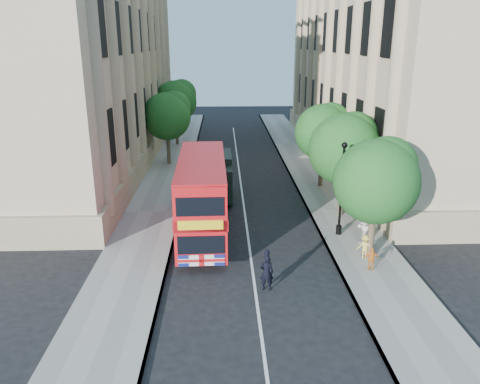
{
  "coord_description": "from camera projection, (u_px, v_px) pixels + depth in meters",
  "views": [
    {
      "loc": [
        -1.34,
        -17.61,
        10.28
      ],
      "look_at": [
        -0.41,
        6.99,
        2.3
      ],
      "focal_mm": 35.0,
      "sensor_mm": 36.0,
      "label": 1
    }
  ],
  "objects": [
    {
      "name": "box_van",
      "position": [
        216.0,
        178.0,
        31.71
      ],
      "size": [
        2.13,
        5.13,
        2.93
      ],
      "rotation": [
        0.0,
        0.0,
        0.0
      ],
      "color": "black",
      "rests_on": "ground"
    },
    {
      "name": "building_left",
      "position": [
        74.0,
        57.0,
        39.51
      ],
      "size": [
        12.0,
        38.0,
        18.0
      ],
      "primitive_type": "cube",
      "color": "tan",
      "rests_on": "ground"
    },
    {
      "name": "tree_right_near",
      "position": [
        377.0,
        177.0,
        21.75
      ],
      "size": [
        4.0,
        4.0,
        6.08
      ],
      "color": "#473828",
      "rests_on": "ground"
    },
    {
      "name": "tree_left_far",
      "position": [
        167.0,
        114.0,
        39.32
      ],
      "size": [
        4.0,
        4.0,
        6.3
      ],
      "color": "#473828",
      "rests_on": "ground"
    },
    {
      "name": "child_a",
      "position": [
        372.0,
        259.0,
        21.58
      ],
      "size": [
        0.71,
        0.42,
        1.14
      ],
      "primitive_type": "imported",
      "rotation": [
        0.0,
        0.0,
        2.91
      ],
      "color": "orange",
      "rests_on": "pavement_right"
    },
    {
      "name": "lamp_post",
      "position": [
        341.0,
        193.0,
        25.07
      ],
      "size": [
        0.32,
        0.32,
        5.16
      ],
      "color": "black",
      "rests_on": "pavement_right"
    },
    {
      "name": "tree_right_mid",
      "position": [
        345.0,
        145.0,
        27.39
      ],
      "size": [
        4.2,
        4.2,
        6.37
      ],
      "color": "#473828",
      "rests_on": "ground"
    },
    {
      "name": "tree_right_far",
      "position": [
        324.0,
        129.0,
        33.13
      ],
      "size": [
        4.0,
        4.0,
        6.15
      ],
      "color": "#473828",
      "rests_on": "ground"
    },
    {
      "name": "pavement_right",
      "position": [
        335.0,
        210.0,
        29.66
      ],
      "size": [
        3.5,
        80.0,
        0.12
      ],
      "primitive_type": "cube",
      "color": "gray",
      "rests_on": "ground"
    },
    {
      "name": "ground",
      "position": [
        256.0,
        293.0,
        19.96
      ],
      "size": [
        120.0,
        120.0,
        0.0
      ],
      "primitive_type": "plane",
      "color": "black",
      "rests_on": "ground"
    },
    {
      "name": "building_right",
      "position": [
        396.0,
        56.0,
        40.5
      ],
      "size": [
        12.0,
        38.0,
        18.0
      ],
      "primitive_type": "cube",
      "color": "tan",
      "rests_on": "ground"
    },
    {
      "name": "pavement_left",
      "position": [
        153.0,
        212.0,
        29.24
      ],
      "size": [
        3.5,
        80.0,
        0.12
      ],
      "primitive_type": "cube",
      "color": "gray",
      "rests_on": "ground"
    },
    {
      "name": "tree_left_back",
      "position": [
        176.0,
        99.0,
        46.85
      ],
      "size": [
        4.2,
        4.2,
        6.65
      ],
      "color": "#473828",
      "rests_on": "ground"
    },
    {
      "name": "double_decker_bus",
      "position": [
        202.0,
        195.0,
        25.2
      ],
      "size": [
        2.67,
        9.27,
        4.25
      ],
      "rotation": [
        0.0,
        0.0,
        0.02
      ],
      "color": "#BA0C11",
      "rests_on": "ground"
    },
    {
      "name": "police_constable",
      "position": [
        267.0,
        273.0,
        20.04
      ],
      "size": [
        0.6,
        0.39,
        1.63
      ],
      "primitive_type": "imported",
      "rotation": [
        0.0,
        0.0,
        3.14
      ],
      "color": "black",
      "rests_on": "ground"
    },
    {
      "name": "woman_pedestrian",
      "position": [
        363.0,
        226.0,
        24.45
      ],
      "size": [
        1.15,
        1.14,
        1.87
      ],
      "primitive_type": "imported",
      "rotation": [
        0.0,
        0.0,
        3.87
      ],
      "color": "silver",
      "rests_on": "pavement_right"
    },
    {
      "name": "child_b",
      "position": [
        365.0,
        247.0,
        22.79
      ],
      "size": [
        0.85,
        0.61,
        1.2
      ],
      "primitive_type": "imported",
      "rotation": [
        0.0,
        0.0,
        2.91
      ],
      "color": "gold",
      "rests_on": "pavement_right"
    }
  ]
}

